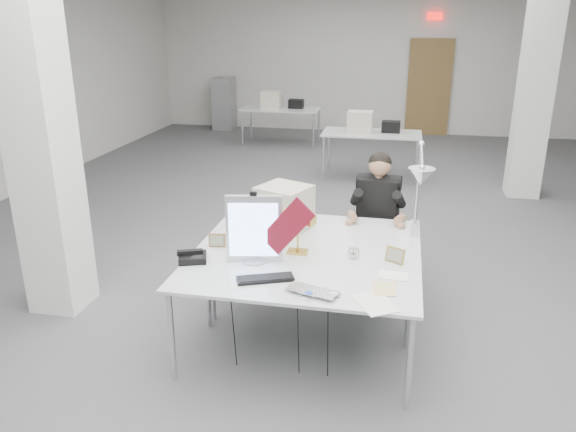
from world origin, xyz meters
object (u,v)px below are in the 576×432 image
object	(u,v)px
laptop	(309,295)
bankers_lamp	(298,231)
desk_phone	(193,258)
monitor	(254,229)
office_chair	(376,235)
seated_person	(378,198)
desk_main	(296,276)
beige_monitor	(284,207)
architect_lamp	(419,187)

from	to	relation	value
laptop	bankers_lamp	world-z (taller)	bankers_lamp
desk_phone	monitor	bearing A→B (deg)	-7.43
office_chair	seated_person	world-z (taller)	seated_person
desk_main	monitor	bearing A→B (deg)	153.99
desk_main	office_chair	bearing A→B (deg)	72.35
laptop	bankers_lamp	xyz separation A→B (m)	(-0.22, 0.73, 0.17)
monitor	beige_monitor	bearing A→B (deg)	73.59
beige_monitor	office_chair	bearing A→B (deg)	62.39
desk_phone	architect_lamp	xyz separation A→B (m)	(1.68, 0.66, 0.48)
desk_main	seated_person	world-z (taller)	seated_person
architect_lamp	beige_monitor	bearing A→B (deg)	-174.08
desk_main	bankers_lamp	size ratio (longest dim) A/B	4.87
desk_phone	office_chair	bearing A→B (deg)	29.54
seated_person	architect_lamp	xyz separation A→B (m)	(0.35, -0.79, 0.36)
laptop	office_chair	bearing A→B (deg)	95.75
beige_monitor	desk_main	bearing A→B (deg)	-49.80
monitor	bankers_lamp	world-z (taller)	monitor
desk_main	seated_person	size ratio (longest dim) A/B	1.80
laptop	desk_phone	xyz separation A→B (m)	(-0.98, 0.40, 0.01)
laptop	bankers_lamp	bearing A→B (deg)	122.87
seated_person	monitor	distance (m)	1.61
desk_main	desk_phone	world-z (taller)	desk_phone
beige_monitor	architect_lamp	distance (m)	1.20
desk_main	bankers_lamp	world-z (taller)	bankers_lamp
bankers_lamp	beige_monitor	world-z (taller)	beige_monitor
office_chair	bankers_lamp	world-z (taller)	bankers_lamp
bankers_lamp	monitor	bearing A→B (deg)	-118.51
laptop	beige_monitor	size ratio (longest dim) A/B	0.87
bankers_lamp	beige_monitor	bearing A→B (deg)	136.67
laptop	architect_lamp	world-z (taller)	architect_lamp
desk_phone	beige_monitor	size ratio (longest dim) A/B	0.51
seated_person	laptop	xyz separation A→B (m)	(-0.36, -1.85, -0.13)
bankers_lamp	beige_monitor	size ratio (longest dim) A/B	0.90
monitor	architect_lamp	xyz separation A→B (m)	(1.21, 0.57, 0.24)
monitor	bankers_lamp	size ratio (longest dim) A/B	1.44
desk_main	office_chair	world-z (taller)	office_chair
desk_phone	architect_lamp	world-z (taller)	architect_lamp
desk_main	beige_monitor	xyz separation A→B (m)	(-0.29, 0.93, 0.21)
office_chair	desk_phone	bearing A→B (deg)	-124.77
desk_phone	desk_main	bearing A→B (deg)	-24.40
architect_lamp	desk_phone	bearing A→B (deg)	-143.57
beige_monitor	architect_lamp	world-z (taller)	architect_lamp
seated_person	bankers_lamp	size ratio (longest dim) A/B	2.71
seated_person	bankers_lamp	distance (m)	1.27
laptop	beige_monitor	bearing A→B (deg)	125.67
desk_main	laptop	world-z (taller)	laptop
monitor	laptop	xyz separation A→B (m)	(0.51, -0.50, -0.25)
desk_main	architect_lamp	bearing A→B (deg)	41.30
beige_monitor	seated_person	bearing A→B (deg)	60.18
bankers_lamp	desk_phone	world-z (taller)	bankers_lamp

